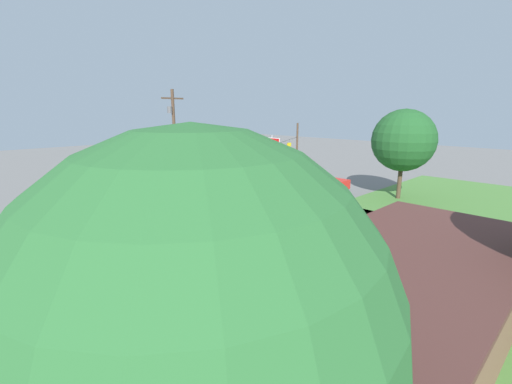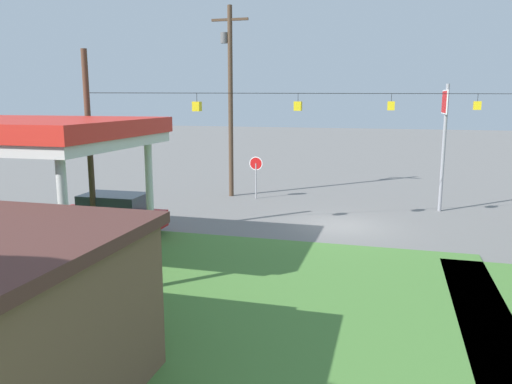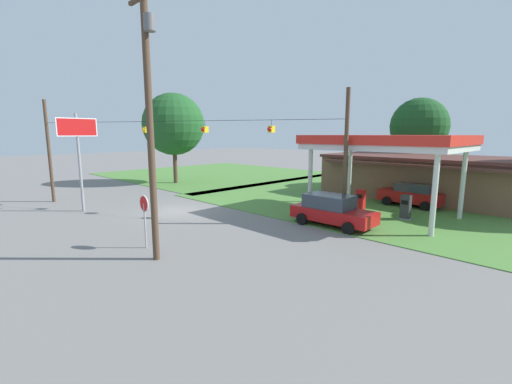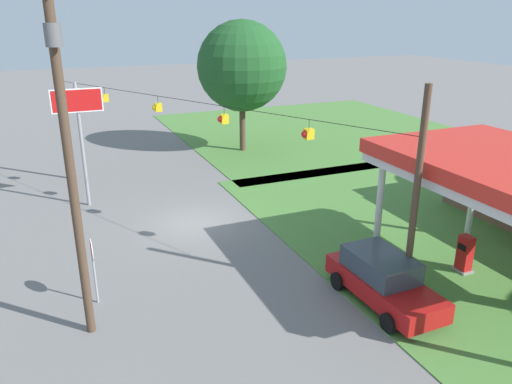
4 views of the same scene
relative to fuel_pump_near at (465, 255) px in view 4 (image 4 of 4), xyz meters
name	(u,v)px [view 4 (image 4 of 4)]	position (x,y,z in m)	size (l,w,h in m)	color
ground_plane	(194,223)	(-9.02, -8.55, -0.74)	(160.00, 160.00, 0.00)	slate
grass_verge_opposite_corner	(316,130)	(-25.02, 7.45, -0.72)	(24.00, 24.00, 0.04)	#4C7F38
fuel_pump_near	(465,255)	(0.00, 0.00, 0.00)	(0.71, 0.56, 1.56)	gray
car_at_pumps_front	(383,279)	(0.53, -4.39, 0.18)	(4.84, 2.20, 1.81)	#AD1414
stop_sign_roadside	(93,257)	(-3.44, -13.81, 1.07)	(0.80, 0.08, 2.50)	#99999E
stop_sign_overhead	(79,118)	(-13.63, -13.09, 4.06)	(0.22, 2.53, 6.58)	gray
utility_pole_main	(68,149)	(-1.73, -14.21, 5.44)	(2.20, 0.44, 11.11)	#4C3828
signal_span_gantry	(190,139)	(-9.02, -8.56, 3.53)	(19.86, 10.24, 7.78)	#4C3828
tree_west_verge	(242,66)	(-20.98, -1.18, 5.49)	(6.45, 6.45, 9.47)	#4C3828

